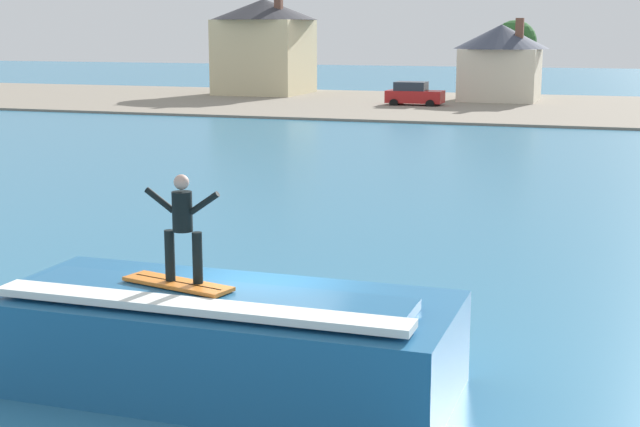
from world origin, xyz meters
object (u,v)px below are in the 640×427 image
object	(u,v)px
surfer	(183,222)
house_small_cottage	(501,60)
house_with_chimney	(264,43)
tree_tall_bare	(515,43)
car_near_shore	(414,94)
wave_crest	(224,340)
surfboard	(178,284)

from	to	relation	value
surfer	house_small_cottage	size ratio (longest dim) A/B	0.23
house_small_cottage	surfer	bearing A→B (deg)	-86.89
house_with_chimney	house_small_cottage	distance (m)	20.58
house_small_cottage	tree_tall_bare	bearing A→B (deg)	72.95
car_near_shore	tree_tall_bare	world-z (taller)	tree_tall_bare
wave_crest	house_with_chimney	size ratio (longest dim) A/B	0.80
house_with_chimney	wave_crest	bearing A→B (deg)	-68.80
house_with_chimney	tree_tall_bare	bearing A→B (deg)	2.36
wave_crest	tree_tall_bare	bearing A→B (deg)	92.86
wave_crest	surfboard	xyz separation A→B (m)	(-0.67, -0.23, 0.94)
surfboard	house_with_chimney	world-z (taller)	house_with_chimney
surfer	tree_tall_bare	bearing A→B (deg)	92.34
car_near_shore	house_with_chimney	xyz separation A→B (m)	(-15.06, 7.93, 3.56)
car_near_shore	house_with_chimney	distance (m)	17.39
wave_crest	surfboard	world-z (taller)	surfboard
surfboard	surfer	distance (m)	1.00
surfer	house_small_cottage	distance (m)	61.73
car_near_shore	wave_crest	bearing A→B (deg)	-80.35
surfboard	car_near_shore	world-z (taller)	car_near_shore
surfer	house_with_chimney	size ratio (longest dim) A/B	0.19
surfer	house_small_cottage	world-z (taller)	house_small_cottage
house_with_chimney	house_small_cottage	world-z (taller)	house_with_chimney
car_near_shore	tree_tall_bare	bearing A→B (deg)	55.01
surfer	house_small_cottage	bearing A→B (deg)	93.11
house_with_chimney	car_near_shore	bearing A→B (deg)	-27.77
surfboard	house_with_chimney	size ratio (longest dim) A/B	0.21
house_with_chimney	tree_tall_bare	distance (m)	21.25
car_near_shore	house_small_cottage	world-z (taller)	house_small_cottage
wave_crest	surfer	xyz separation A→B (m)	(-0.57, -0.20, 1.94)
surfboard	tree_tall_bare	bearing A→B (deg)	92.25
surfer	car_near_shore	bearing A→B (deg)	99.04
house_with_chimney	tree_tall_bare	xyz separation A→B (m)	(21.23, 0.87, 0.12)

